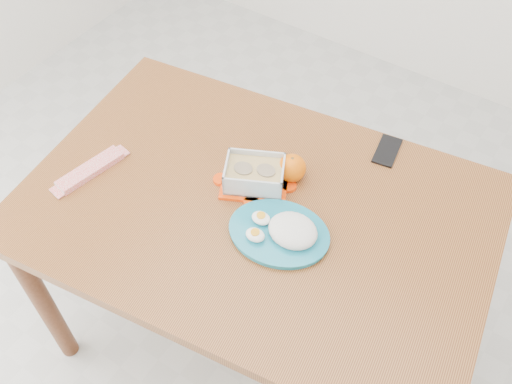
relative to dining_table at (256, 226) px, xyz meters
The scene contains 7 objects.
ground 0.67m from the dining_table, behind, with size 3.50×3.50×0.00m, color #B7B7B2.
dining_table is the anchor object (origin of this frame).
food_container 0.15m from the dining_table, 126.38° to the left, with size 0.23×0.21×0.08m.
orange_fruit 0.20m from the dining_table, 79.53° to the left, with size 0.08×0.08×0.08m, color #FF5805.
rice_plate 0.17m from the dining_table, 21.26° to the right, with size 0.32×0.32×0.07m.
candy_bar 0.50m from the dining_table, 161.07° to the right, with size 0.20×0.05×0.02m, color red.
smartphone 0.45m from the dining_table, 61.44° to the left, with size 0.06×0.12×0.01m, color black.
Camera 1 is at (0.67, -0.80, 1.98)m, focal length 40.00 mm.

